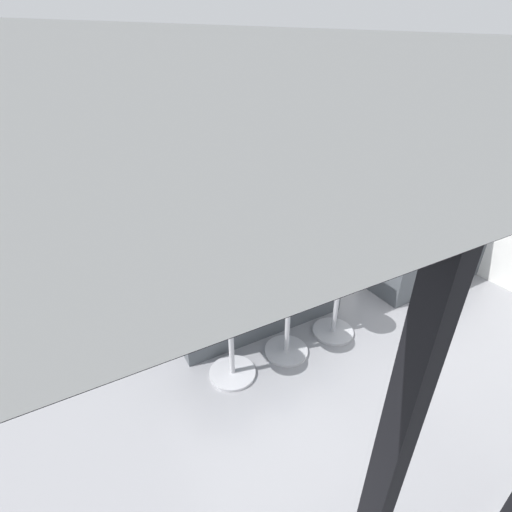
# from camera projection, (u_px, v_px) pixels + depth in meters

# --- Properties ---
(ground_plane) EXTENTS (7.65, 7.65, 0.00)m
(ground_plane) POSITION_uv_depth(u_px,v_px,m) (268.00, 308.00, 4.38)
(ground_plane) COLOR gray
(interior_partition_left) EXTENTS (0.15, 5.46, 2.69)m
(interior_partition_left) POSITION_uv_depth(u_px,v_px,m) (456.00, 164.00, 4.98)
(interior_partition_left) COLOR silver
(interior_partition_left) RESTS_ON ground_plane
(sink_cabinet) EXTENTS (2.56, 0.60, 1.21)m
(sink_cabinet) POSITION_uv_depth(u_px,v_px,m) (452.00, 240.00, 4.92)
(sink_cabinet) COLOR #4C5156
(sink_cabinet) RESTS_ON ground_plane
(oven_range) EXTENTS (0.60, 0.61, 0.90)m
(oven_range) POSITION_uv_depth(u_px,v_px,m) (365.00, 203.00, 6.17)
(oven_range) COLOR #38383D
(oven_range) RESTS_ON ground_plane
(kitchen_island) EXTENTS (1.93, 1.10, 0.95)m
(kitchen_island) POSITION_uv_depth(u_px,v_px,m) (252.00, 278.00, 4.06)
(kitchen_island) COLOR #4C5156
(kitchen_island) RESTS_ON ground_plane
(stool_by_window) EXTENTS (0.44, 0.44, 0.72)m
(stool_by_window) POSITION_uv_depth(u_px,v_px,m) (336.00, 307.00, 3.84)
(stool_by_window) COLOR #B7B7BC
(stool_by_window) RESTS_ON ground_plane
(stool_middle) EXTENTS (0.44, 0.44, 0.72)m
(stool_middle) POSITION_uv_depth(u_px,v_px,m) (287.00, 326.00, 3.58)
(stool_middle) COLOR #B7B7BC
(stool_middle) RESTS_ON ground_plane
(stool_near_camera) EXTENTS (0.44, 0.44, 0.72)m
(stool_near_camera) POSITION_uv_depth(u_px,v_px,m) (231.00, 347.00, 3.32)
(stool_near_camera) COLOR #B7B7BC
(stool_near_camera) RESTS_ON ground_plane
(cutting_board) EXTENTS (0.36, 0.24, 0.02)m
(cutting_board) POSITION_uv_depth(u_px,v_px,m) (277.00, 230.00, 4.03)
(cutting_board) COLOR tan
(cutting_board) RESTS_ON kitchen_island
(apple_green) EXTENTS (0.08, 0.08, 0.08)m
(apple_green) POSITION_uv_depth(u_px,v_px,m) (287.00, 223.00, 4.07)
(apple_green) COLOR #609E2D
(apple_green) RESTS_ON cutting_board
(apple_yellow) EXTENTS (0.08, 0.08, 0.08)m
(apple_yellow) POSITION_uv_depth(u_px,v_px,m) (269.00, 227.00, 3.98)
(apple_yellow) COLOR gold
(apple_yellow) RESTS_ON cutting_board
(water_bottle) EXTENTS (0.06, 0.06, 0.31)m
(water_bottle) POSITION_uv_depth(u_px,v_px,m) (217.00, 232.00, 3.73)
(water_bottle) COLOR silver
(water_bottle) RESTS_ON kitchen_island
(fruit_bowl) EXTENTS (0.22, 0.22, 0.07)m
(fruit_bowl) POSITION_uv_depth(u_px,v_px,m) (293.00, 221.00, 4.16)
(fruit_bowl) COLOR #334C6B
(fruit_bowl) RESTS_ON kitchen_island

